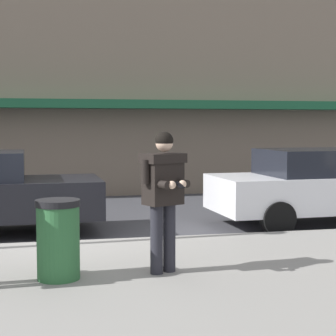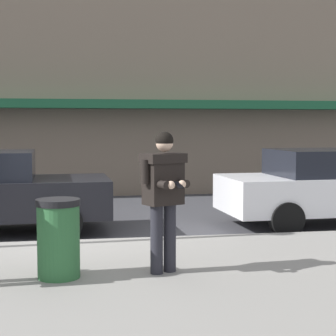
{
  "view_description": "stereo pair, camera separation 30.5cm",
  "coord_description": "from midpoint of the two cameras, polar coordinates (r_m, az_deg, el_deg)",
  "views": [
    {
      "loc": [
        -0.21,
        -9.4,
        2.03
      ],
      "look_at": [
        1.27,
        -2.56,
        1.49
      ],
      "focal_mm": 60.0,
      "sensor_mm": 36.0,
      "label": 1
    },
    {
      "loc": [
        0.09,
        -9.45,
        2.03
      ],
      "look_at": [
        1.27,
        -2.56,
        1.49
      ],
      "focal_mm": 60.0,
      "sensor_mm": 36.0,
      "label": 2
    }
  ],
  "objects": [
    {
      "name": "sidewalk",
      "position": [
        6.94,
        -0.59,
        -11.98
      ],
      "size": [
        32.0,
        5.3,
        0.14
      ],
      "primitive_type": "cube",
      "color": "gray",
      "rests_on": "ground"
    },
    {
      "name": "ground_plane",
      "position": [
        9.64,
        -9.26,
        -7.8
      ],
      "size": [
        80.0,
        80.0,
        0.0
      ],
      "primitive_type": "plane",
      "color": "#3D3D42"
    },
    {
      "name": "parked_sedan_far",
      "position": [
        11.76,
        17.03,
        -1.83
      ],
      "size": [
        4.58,
        2.09,
        1.54
      ],
      "color": "silver",
      "rests_on": "ground"
    },
    {
      "name": "man_texting_on_phone",
      "position": [
        7.1,
        0.79,
        -1.89
      ],
      "size": [
        0.61,
        0.65,
        1.81
      ],
      "color": "#23232B",
      "rests_on": "sidewalk"
    },
    {
      "name": "curb_paint_line",
      "position": [
        9.75,
        -3.33,
        -7.6
      ],
      "size": [
        28.0,
        0.12,
        0.01
      ],
      "primitive_type": "cube",
      "color": "silver",
      "rests_on": "ground"
    },
    {
      "name": "trash_bin",
      "position": [
        7.06,
        -9.85,
        -7.05
      ],
      "size": [
        0.55,
        0.55,
        0.98
      ],
      "color": "#2D6638",
      "rests_on": "sidewalk"
    }
  ]
}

